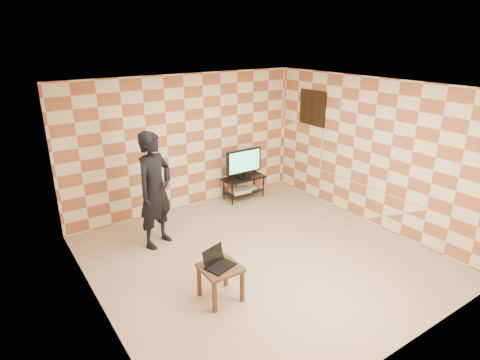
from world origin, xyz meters
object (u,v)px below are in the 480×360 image
Objects in this scene: side_table at (220,272)px; person at (155,190)px; tv_stand at (244,183)px; tv at (244,162)px.

person is (-0.08, 1.90, 0.58)m from side_table.
tv_stand and side_table have the same top height.
person reaches higher than side_table.
person reaches higher than tv.
tv is 1.64× the size of side_table.
side_table is 1.99m from person.
tv_stand is 1.79× the size of side_table.
tv reaches higher than tv_stand.
tv is at bearing 50.17° from side_table.
tv_stand is at bearing 50.20° from side_table.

